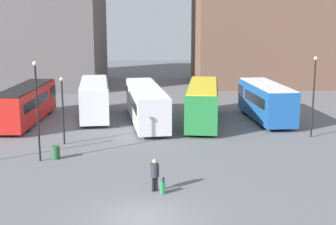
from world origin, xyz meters
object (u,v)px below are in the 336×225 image
at_px(bus_1, 95,98).
at_px(bus_0, 26,103).
at_px(lamp_post_3, 63,104).
at_px(lamp_post_0, 314,91).
at_px(suitcase, 163,187).
at_px(bus_2, 146,103).
at_px(traveler, 155,172).
at_px(bus_4, 266,101).
at_px(lamp_post_2, 37,104).
at_px(bus_3, 203,102).
at_px(trash_bin, 56,152).

bearing_deg(bus_1, bus_0, 101.35).
bearing_deg(lamp_post_3, bus_0, 121.82).
distance_m(bus_0, lamp_post_3, 8.70).
bearing_deg(lamp_post_0, suitcase, -135.86).
bearing_deg(bus_0, bus_1, -70.10).
bearing_deg(bus_0, suitcase, -144.17).
bearing_deg(bus_2, traveler, 175.12).
distance_m(bus_0, bus_1, 5.96).
height_order(bus_2, lamp_post_3, lamp_post_3).
height_order(bus_1, traveler, bus_1).
xyz_separation_m(bus_1, bus_4, (15.23, -1.72, -0.05)).
xyz_separation_m(suitcase, lamp_post_2, (-7.66, 5.87, 3.37)).
bearing_deg(bus_3, suitcase, 174.45).
height_order(bus_1, bus_4, bus_1).
bearing_deg(bus_1, bus_3, -110.11).
distance_m(bus_3, lamp_post_0, 9.59).
xyz_separation_m(bus_4, lamp_post_3, (-16.37, -7.41, 1.15)).
bearing_deg(lamp_post_2, bus_0, 108.28).
bearing_deg(suitcase, bus_1, -4.36).
height_order(bus_2, suitcase, bus_2).
relative_size(bus_4, traveler, 5.34).
distance_m(bus_0, lamp_post_0, 23.85).
bearing_deg(bus_1, lamp_post_0, -120.28).
xyz_separation_m(bus_3, bus_4, (5.65, 0.64, -0.05)).
bearing_deg(bus_2, bus_0, 79.98).
height_order(lamp_post_0, lamp_post_2, lamp_post_2).
distance_m(bus_1, lamp_post_3, 9.26).
distance_m(bus_2, suitcase, 16.77).
xyz_separation_m(bus_2, bus_4, (10.56, 0.60, 0.02)).
height_order(bus_0, lamp_post_2, lamp_post_2).
distance_m(bus_1, bus_4, 15.33).
relative_size(bus_1, bus_2, 0.79).
xyz_separation_m(bus_1, lamp_post_3, (-1.14, -9.12, 1.10)).
distance_m(bus_1, suitcase, 19.90).
bearing_deg(bus_4, bus_0, 86.33).
bearing_deg(bus_1, bus_2, -122.70).
bearing_deg(bus_0, traveler, -144.59).
distance_m(suitcase, lamp_post_0, 16.52).
bearing_deg(bus_1, bus_4, -102.72).
bearing_deg(lamp_post_3, lamp_post_2, -101.32).
bearing_deg(trash_bin, suitcase, -43.03).
relative_size(bus_0, traveler, 6.31).
height_order(bus_0, bus_4, bus_4).
bearing_deg(bus_3, bus_0, 95.45).
bearing_deg(traveler, trash_bin, 25.66).
distance_m(lamp_post_0, trash_bin, 19.29).
bearing_deg(suitcase, bus_3, -34.20).
xyz_separation_m(lamp_post_3, trash_bin, (0.11, -3.57, -2.49)).
bearing_deg(lamp_post_0, traveler, -137.67).
xyz_separation_m(bus_1, suitcase, (5.72, -19.00, -1.49)).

